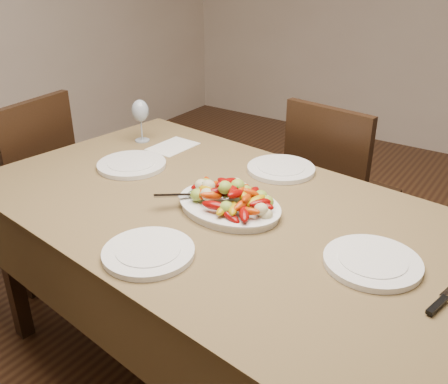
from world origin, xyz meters
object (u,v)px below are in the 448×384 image
at_px(chair_left, 19,188).
at_px(plate_left, 132,165).
at_px(chair_far, 342,193).
at_px(wine_glass, 141,120).
at_px(plate_far, 281,169).
at_px(serving_platter, 229,207).
at_px(plate_near, 149,253).
at_px(dining_table, 224,298).
at_px(plate_right, 372,262).

distance_m(chair_left, plate_left, 0.81).
distance_m(chair_far, wine_glass, 1.03).
bearing_deg(plate_far, wine_glass, -175.17).
xyz_separation_m(serving_platter, plate_near, (-0.04, -0.36, -0.00)).
distance_m(serving_platter, plate_near, 0.36).
xyz_separation_m(dining_table, wine_glass, (-0.68, 0.33, 0.48)).
xyz_separation_m(plate_near, wine_glass, (-0.67, 0.69, 0.09)).
xyz_separation_m(chair_left, serving_platter, (1.29, -0.03, 0.30)).
relative_size(chair_left, plate_left, 3.44).
distance_m(dining_table, plate_right, 0.66).
distance_m(plate_left, plate_far, 0.60).
relative_size(chair_left, plate_right, 3.49).
xyz_separation_m(chair_left, plate_left, (0.75, 0.05, 0.29)).
xyz_separation_m(dining_table, plate_right, (0.53, -0.04, 0.39)).
relative_size(plate_far, plate_near, 1.00).
distance_m(dining_table, serving_platter, 0.39).
height_order(chair_far, plate_right, chair_far).
bearing_deg(chair_far, plate_near, 93.55).
relative_size(serving_platter, plate_right, 1.35).
bearing_deg(chair_left, dining_table, 82.72).
bearing_deg(wine_glass, chair_left, -152.76).
xyz_separation_m(serving_platter, plate_right, (0.51, -0.04, -0.00)).
bearing_deg(plate_right, plate_left, 173.18).
height_order(chair_left, plate_far, chair_left).
height_order(chair_far, serving_platter, chair_far).
bearing_deg(plate_left, plate_far, 30.49).
relative_size(serving_platter, plate_left, 1.33).
relative_size(plate_near, wine_glass, 1.30).
height_order(serving_platter, plate_right, serving_platter).
bearing_deg(serving_platter, plate_left, 171.04).
xyz_separation_m(chair_far, serving_platter, (-0.06, -0.90, 0.30)).
bearing_deg(wine_glass, plate_left, -55.08).
bearing_deg(serving_platter, plate_near, -95.89).
height_order(chair_left, plate_right, chair_left).
bearing_deg(dining_table, serving_platter, -4.15).
relative_size(chair_far, plate_near, 3.56).
distance_m(dining_table, chair_far, 0.90).
relative_size(chair_left, plate_near, 3.56).
xyz_separation_m(plate_left, plate_near, (0.50, -0.44, 0.00)).
distance_m(plate_right, plate_near, 0.63).
bearing_deg(plate_left, plate_right, -6.82).
bearing_deg(plate_near, plate_far, 88.25).
bearing_deg(plate_right, dining_table, 175.44).
relative_size(dining_table, plate_near, 6.89).
bearing_deg(dining_table, chair_far, 84.48).
distance_m(dining_table, plate_far, 0.55).
bearing_deg(plate_far, plate_near, -91.75).
relative_size(dining_table, wine_glass, 8.98).
xyz_separation_m(chair_left, plate_right, (1.80, -0.07, 0.29)).
bearing_deg(plate_right, chair_far, 115.53).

